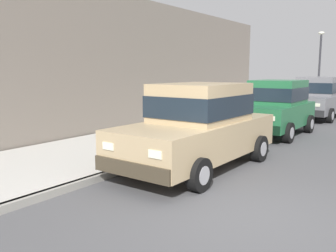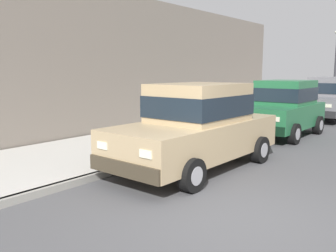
{
  "view_description": "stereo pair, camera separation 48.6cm",
  "coord_description": "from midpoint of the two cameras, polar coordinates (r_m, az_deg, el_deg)",
  "views": [
    {
      "loc": [
        2.06,
        -4.98,
        2.2
      ],
      "look_at": [
        -3.1,
        2.15,
        0.85
      ],
      "focal_mm": 38.57,
      "sensor_mm": 36.0,
      "label": 1
    },
    {
      "loc": [
        2.44,
        -4.69,
        2.2
      ],
      "look_at": [
        -3.1,
        2.15,
        0.85
      ],
      "focal_mm": 38.57,
      "sensor_mm": 36.0,
      "label": 2
    }
  ],
  "objects": [
    {
      "name": "fire_hydrant",
      "position": [
        11.92,
        5.78,
        0.36
      ],
      "size": [
        0.34,
        0.24,
        0.72
      ],
      "color": "red",
      "rests_on": "sidewalk"
    },
    {
      "name": "car_green_hatchback",
      "position": [
        12.95,
        15.67,
        2.97
      ],
      "size": [
        1.97,
        3.81,
        1.88
      ],
      "color": "#23663D",
      "rests_on": "ground"
    },
    {
      "name": "car_grey_sedan",
      "position": [
        18.21,
        21.99,
        4.26
      ],
      "size": [
        2.14,
        4.65,
        1.92
      ],
      "color": "slate",
      "rests_on": "ground"
    },
    {
      "name": "street_lamp",
      "position": [
        24.25,
        22.34,
        9.75
      ],
      "size": [
        0.36,
        0.36,
        4.42
      ],
      "color": "#2D2D33",
      "rests_on": "sidewalk"
    },
    {
      "name": "curb",
      "position": [
        7.59,
        -12.15,
        -7.78
      ],
      "size": [
        0.16,
        64.0,
        0.14
      ],
      "primitive_type": "cube",
      "color": "gray",
      "rests_on": "ground"
    },
    {
      "name": "ground_plane",
      "position": [
        5.77,
        10.38,
        -13.86
      ],
      "size": [
        80.0,
        80.0,
        0.0
      ],
      "primitive_type": "plane",
      "color": "#4C4C4F"
    },
    {
      "name": "dog_black",
      "position": [
        10.13,
        -6.87,
        -1.42
      ],
      "size": [
        0.76,
        0.22,
        0.49
      ],
      "color": "black",
      "rests_on": "sidewalk"
    },
    {
      "name": "sidewalk",
      "position": [
        8.97,
        -19.92,
        -5.55
      ],
      "size": [
        3.6,
        64.0,
        0.14
      ],
      "primitive_type": "cube",
      "color": "#B7B5AD",
      "rests_on": "ground"
    },
    {
      "name": "building_facade",
      "position": [
        14.08,
        -5.85,
        9.6
      ],
      "size": [
        0.5,
        20.0,
        4.85
      ],
      "primitive_type": "cube",
      "color": "slate",
      "rests_on": "ground"
    },
    {
      "name": "car_tan_sedan",
      "position": [
        8.17,
        3.23,
        0.14
      ],
      "size": [
        2.08,
        4.62,
        1.92
      ],
      "color": "tan",
      "rests_on": "ground"
    }
  ]
}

